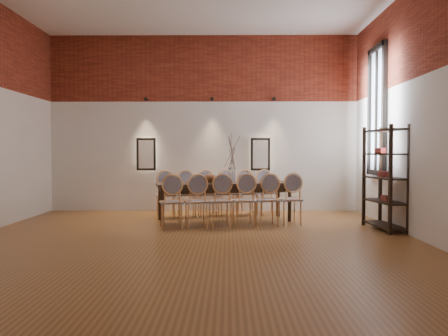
{
  "coord_description": "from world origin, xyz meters",
  "views": [
    {
      "loc": [
        0.57,
        -6.49,
        1.33
      ],
      "look_at": [
        0.49,
        1.62,
        1.05
      ],
      "focal_mm": 35.0,
      "sensor_mm": 36.0,
      "label": 1
    }
  ],
  "objects_px": {
    "chair_near_f": "(289,199)",
    "shelving_rack": "(385,178)",
    "chair_near_e": "(267,200)",
    "chair_far_d": "(228,193)",
    "chair_near_b": "(196,202)",
    "chair_far_c": "(207,194)",
    "chair_far_e": "(247,193)",
    "chair_near_a": "(172,202)",
    "chair_near_d": "(244,200)",
    "chair_far_b": "(187,194)",
    "book": "(222,181)",
    "bowl": "(210,178)",
    "dining_table": "(224,202)",
    "vase": "(232,175)",
    "chair_far_f": "(267,193)",
    "chair_near_c": "(220,201)",
    "chair_far_a": "(166,195)"
  },
  "relations": [
    {
      "from": "chair_far_a",
      "to": "chair_near_c",
      "type": "bearing_deg",
      "value": 121.89
    },
    {
      "from": "chair_far_f",
      "to": "book",
      "type": "height_order",
      "value": "chair_far_f"
    },
    {
      "from": "chair_near_f",
      "to": "shelving_rack",
      "type": "distance_m",
      "value": 1.71
    },
    {
      "from": "vase",
      "to": "chair_near_f",
      "type": "bearing_deg",
      "value": -24.54
    },
    {
      "from": "chair_near_c",
      "to": "bowl",
      "type": "bearing_deg",
      "value": 96.71
    },
    {
      "from": "chair_near_f",
      "to": "chair_far_d",
      "type": "xyz_separation_m",
      "value": [
        -1.15,
        1.18,
        0.0
      ]
    },
    {
      "from": "chair_far_c",
      "to": "chair_far_e",
      "type": "distance_m",
      "value": 0.87
    },
    {
      "from": "dining_table",
      "to": "chair_far_c",
      "type": "height_order",
      "value": "chair_far_c"
    },
    {
      "from": "dining_table",
      "to": "chair_near_c",
      "type": "bearing_deg",
      "value": -107.28
    },
    {
      "from": "vase",
      "to": "dining_table",
      "type": "bearing_deg",
      "value": -167.74
    },
    {
      "from": "chair_far_d",
      "to": "chair_far_e",
      "type": "relative_size",
      "value": 1.0
    },
    {
      "from": "chair_near_b",
      "to": "chair_far_d",
      "type": "distance_m",
      "value": 1.65
    },
    {
      "from": "chair_near_a",
      "to": "chair_near_b",
      "type": "relative_size",
      "value": 1.0
    },
    {
      "from": "chair_near_b",
      "to": "chair_far_e",
      "type": "xyz_separation_m",
      "value": [
        0.98,
        1.65,
        0.0
      ]
    },
    {
      "from": "chair_far_b",
      "to": "chair_far_d",
      "type": "height_order",
      "value": "same"
    },
    {
      "from": "chair_far_e",
      "to": "vase",
      "type": "relative_size",
      "value": 3.13
    },
    {
      "from": "chair_far_d",
      "to": "book",
      "type": "height_order",
      "value": "chair_far_d"
    },
    {
      "from": "chair_near_c",
      "to": "shelving_rack",
      "type": "bearing_deg",
      "value": -17.05
    },
    {
      "from": "chair_far_c",
      "to": "shelving_rack",
      "type": "xyz_separation_m",
      "value": [
        3.15,
        -1.61,
        0.43
      ]
    },
    {
      "from": "chair_near_a",
      "to": "chair_far_e",
      "type": "relative_size",
      "value": 1.0
    },
    {
      "from": "chair_far_b",
      "to": "book",
      "type": "distance_m",
      "value": 0.89
    },
    {
      "from": "chair_near_c",
      "to": "shelving_rack",
      "type": "xyz_separation_m",
      "value": [
        2.85,
        -0.24,
        0.43
      ]
    },
    {
      "from": "chair_near_e",
      "to": "vase",
      "type": "distance_m",
      "value": 0.96
    },
    {
      "from": "chair_near_d",
      "to": "shelving_rack",
      "type": "xyz_separation_m",
      "value": [
        2.43,
        -0.33,
        0.43
      ]
    },
    {
      "from": "chair_near_b",
      "to": "chair_near_f",
      "type": "xyz_separation_m",
      "value": [
        1.7,
        0.37,
        0.0
      ]
    },
    {
      "from": "chair_far_e",
      "to": "shelving_rack",
      "type": "distance_m",
      "value": 2.95
    },
    {
      "from": "chair_far_d",
      "to": "bowl",
      "type": "height_order",
      "value": "chair_far_d"
    },
    {
      "from": "dining_table",
      "to": "chair_near_f",
      "type": "distance_m",
      "value": 1.3
    },
    {
      "from": "chair_near_e",
      "to": "chair_far_b",
      "type": "xyz_separation_m",
      "value": [
        -1.57,
        1.09,
        0.0
      ]
    },
    {
      "from": "chair_far_d",
      "to": "chair_far_e",
      "type": "height_order",
      "value": "same"
    },
    {
      "from": "dining_table",
      "to": "chair_far_e",
      "type": "relative_size",
      "value": 2.78
    },
    {
      "from": "shelving_rack",
      "to": "dining_table",
      "type": "bearing_deg",
      "value": 152.3
    },
    {
      "from": "chair_near_f",
      "to": "chair_far_e",
      "type": "height_order",
      "value": "same"
    },
    {
      "from": "chair_near_e",
      "to": "chair_near_f",
      "type": "xyz_separation_m",
      "value": [
        0.43,
        0.09,
        0.0
      ]
    },
    {
      "from": "chair_near_e",
      "to": "chair_far_d",
      "type": "distance_m",
      "value": 1.47
    },
    {
      "from": "chair_far_a",
      "to": "chair_far_e",
      "type": "relative_size",
      "value": 1.0
    },
    {
      "from": "dining_table",
      "to": "vase",
      "type": "distance_m",
      "value": 0.55
    },
    {
      "from": "chair_near_a",
      "to": "chair_far_f",
      "type": "bearing_deg",
      "value": 32.74
    },
    {
      "from": "chair_near_a",
      "to": "chair_near_d",
      "type": "distance_m",
      "value": 1.31
    },
    {
      "from": "chair_far_b",
      "to": "bowl",
      "type": "distance_m",
      "value": 0.91
    },
    {
      "from": "book",
      "to": "vase",
      "type": "bearing_deg",
      "value": -26.57
    },
    {
      "from": "bowl",
      "to": "shelving_rack",
      "type": "distance_m",
      "value": 3.18
    },
    {
      "from": "chair_near_d",
      "to": "shelving_rack",
      "type": "height_order",
      "value": "shelving_rack"
    },
    {
      "from": "chair_far_d",
      "to": "chair_far_f",
      "type": "xyz_separation_m",
      "value": [
        0.85,
        0.18,
        0.0
      ]
    },
    {
      "from": "chair_far_a",
      "to": "chair_far_d",
      "type": "height_order",
      "value": "same"
    },
    {
      "from": "chair_near_a",
      "to": "chair_near_d",
      "type": "relative_size",
      "value": 1.0
    },
    {
      "from": "bowl",
      "to": "vase",
      "type": "bearing_deg",
      "value": 18.64
    },
    {
      "from": "chair_far_c",
      "to": "shelving_rack",
      "type": "bearing_deg",
      "value": 140.72
    },
    {
      "from": "chair_near_e",
      "to": "vase",
      "type": "relative_size",
      "value": 3.13
    },
    {
      "from": "chair_near_c",
      "to": "chair_far_d",
      "type": "xyz_separation_m",
      "value": [
        0.13,
        1.46,
        0.0
      ]
    }
  ]
}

